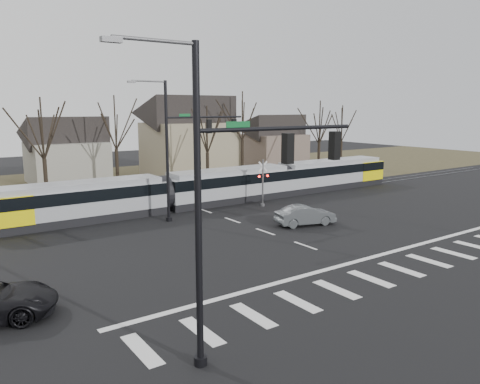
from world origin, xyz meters
TOP-DOWN VIEW (x-y plane):
  - ground at (0.00, 0.00)m, footprint 140.00×140.00m
  - grass_verge at (0.00, 32.00)m, footprint 140.00×28.00m
  - crosswalk at (0.00, -4.00)m, footprint 27.00×2.60m
  - stop_line at (0.00, -1.80)m, footprint 28.00×0.35m
  - lane_dashes at (0.00, 16.00)m, footprint 0.18×30.00m
  - rail_pair at (0.00, 15.80)m, footprint 90.00×1.52m
  - tram at (3.54, 16.00)m, footprint 39.15×2.91m
  - sedan at (3.50, 5.84)m, footprint 3.59×5.06m
  - signal_pole_near_left at (-10.41, -6.00)m, footprint 9.28×0.44m
  - signal_pole_far at (-2.41, 12.50)m, footprint 9.28×0.44m
  - rail_crossing_signal at (5.00, 12.79)m, footprint 1.08×0.36m
  - tree_row at (2.00, 26.00)m, footprint 59.20×7.20m
  - house_b at (-5.00, 36.00)m, footprint 8.64×7.56m
  - house_c at (9.00, 33.00)m, footprint 10.80×8.64m
  - house_d at (24.00, 35.00)m, footprint 8.64×7.56m

SIDE VIEW (x-z plane):
  - ground at x=0.00m, z-range 0.00..0.00m
  - grass_verge at x=0.00m, z-range 0.00..0.01m
  - crosswalk at x=0.00m, z-range 0.00..0.01m
  - stop_line at x=0.00m, z-range 0.00..0.01m
  - lane_dashes at x=0.00m, z-range 0.00..0.01m
  - rail_pair at x=0.00m, z-range 0.00..0.06m
  - sedan at x=3.50m, z-range 0.00..1.43m
  - tram at x=3.54m, z-range 0.13..3.10m
  - rail_crossing_signal at x=5.00m, z-range -0.11..3.89m
  - house_b at x=-5.00m, z-range 0.14..7.79m
  - house_d at x=24.00m, z-range 0.14..7.79m
  - tree_row at x=2.00m, z-range 0.00..10.00m
  - house_c at x=9.00m, z-range 0.18..10.28m
  - signal_pole_near_left at x=-10.41m, z-range 0.60..10.80m
  - signal_pole_far at x=-2.41m, z-range 0.60..10.80m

